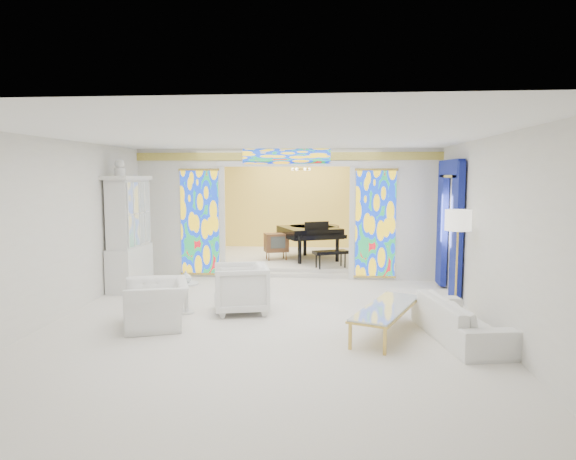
# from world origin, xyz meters

# --- Properties ---
(floor) EXTENTS (12.00, 12.00, 0.00)m
(floor) POSITION_xyz_m (0.00, 0.00, 0.00)
(floor) COLOR silver
(floor) RESTS_ON ground
(ceiling) EXTENTS (7.00, 12.00, 0.02)m
(ceiling) POSITION_xyz_m (0.00, 0.00, 3.00)
(ceiling) COLOR white
(ceiling) RESTS_ON wall_back
(wall_back) EXTENTS (7.00, 0.02, 3.00)m
(wall_back) POSITION_xyz_m (0.00, 6.00, 1.50)
(wall_back) COLOR silver
(wall_back) RESTS_ON floor
(wall_front) EXTENTS (7.00, 0.02, 3.00)m
(wall_front) POSITION_xyz_m (0.00, -6.00, 1.50)
(wall_front) COLOR silver
(wall_front) RESTS_ON floor
(wall_left) EXTENTS (0.02, 12.00, 3.00)m
(wall_left) POSITION_xyz_m (-3.50, 0.00, 1.50)
(wall_left) COLOR silver
(wall_left) RESTS_ON floor
(wall_right) EXTENTS (0.02, 12.00, 3.00)m
(wall_right) POSITION_xyz_m (3.50, 0.00, 1.50)
(wall_right) COLOR silver
(wall_right) RESTS_ON floor
(partition_wall) EXTENTS (7.00, 0.22, 3.00)m
(partition_wall) POSITION_xyz_m (0.00, 2.00, 1.65)
(partition_wall) COLOR silver
(partition_wall) RESTS_ON floor
(stained_glass_left) EXTENTS (0.90, 0.04, 2.40)m
(stained_glass_left) POSITION_xyz_m (-2.03, 1.89, 1.30)
(stained_glass_left) COLOR gold
(stained_glass_left) RESTS_ON partition_wall
(stained_glass_right) EXTENTS (0.90, 0.04, 2.40)m
(stained_glass_right) POSITION_xyz_m (2.03, 1.89, 1.30)
(stained_glass_right) COLOR gold
(stained_glass_right) RESTS_ON partition_wall
(stained_glass_transom) EXTENTS (2.00, 0.04, 0.34)m
(stained_glass_transom) POSITION_xyz_m (0.00, 1.89, 2.82)
(stained_glass_transom) COLOR gold
(stained_glass_transom) RESTS_ON partition_wall
(alcove_platform) EXTENTS (6.80, 3.80, 0.18)m
(alcove_platform) POSITION_xyz_m (0.00, 4.10, 0.09)
(alcove_platform) COLOR silver
(alcove_platform) RESTS_ON floor
(gold_curtain_back) EXTENTS (6.70, 0.10, 2.90)m
(gold_curtain_back) POSITION_xyz_m (0.00, 5.88, 1.50)
(gold_curtain_back) COLOR #EBBF52
(gold_curtain_back) RESTS_ON wall_back
(chandelier) EXTENTS (0.48, 0.48, 0.30)m
(chandelier) POSITION_xyz_m (0.20, 4.00, 2.55)
(chandelier) COLOR gold
(chandelier) RESTS_ON ceiling
(blue_drapes) EXTENTS (0.14, 1.85, 2.65)m
(blue_drapes) POSITION_xyz_m (3.40, 0.70, 1.58)
(blue_drapes) COLOR navy
(blue_drapes) RESTS_ON wall_right
(china_cabinet) EXTENTS (0.56, 1.46, 2.72)m
(china_cabinet) POSITION_xyz_m (-3.22, 0.60, 1.17)
(china_cabinet) COLOR silver
(china_cabinet) RESTS_ON floor
(armchair_left) EXTENTS (1.28, 1.37, 0.72)m
(armchair_left) POSITION_xyz_m (-1.72, -2.04, 0.36)
(armchair_left) COLOR white
(armchair_left) RESTS_ON floor
(armchair_right) EXTENTS (1.12, 1.10, 0.85)m
(armchair_right) POSITION_xyz_m (-0.53, -1.10, 0.43)
(armchair_right) COLOR white
(armchair_right) RESTS_ON floor
(sofa) EXTENTS (1.15, 2.13, 0.59)m
(sofa) POSITION_xyz_m (2.95, -2.29, 0.29)
(sofa) COLOR white
(sofa) RESTS_ON floor
(side_table) EXTENTS (0.46, 0.46, 0.54)m
(side_table) POSITION_xyz_m (-1.47, -1.23, 0.35)
(side_table) COLOR silver
(side_table) RESTS_ON floor
(vase) EXTENTS (0.22, 0.22, 0.21)m
(vase) POSITION_xyz_m (-1.47, -1.23, 0.64)
(vase) COLOR white
(vase) RESTS_ON side_table
(coffee_table) EXTENTS (1.28, 2.01, 0.43)m
(coffee_table) POSITION_xyz_m (1.89, -2.14, 0.39)
(coffee_table) COLOR silver
(coffee_table) RESTS_ON floor
(floor_lamp) EXTENTS (0.57, 0.57, 1.81)m
(floor_lamp) POSITION_xyz_m (3.20, -0.88, 1.55)
(floor_lamp) COLOR gold
(floor_lamp) RESTS_ON floor
(grand_piano) EXTENTS (1.94, 2.91, 1.03)m
(grand_piano) POSITION_xyz_m (0.53, 3.80, 0.88)
(grand_piano) COLOR black
(grand_piano) RESTS_ON alcove_platform
(tv_console) EXTENTS (0.69, 0.58, 0.69)m
(tv_console) POSITION_xyz_m (-0.41, 3.44, 0.63)
(tv_console) COLOR brown
(tv_console) RESTS_ON alcove_platform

